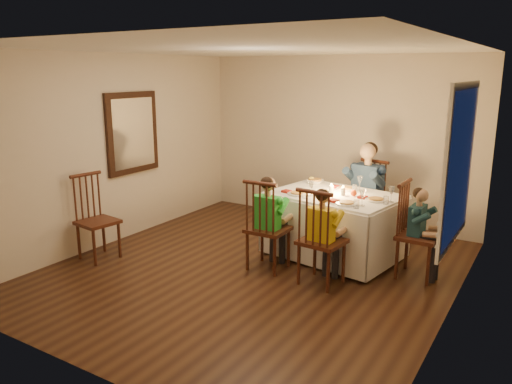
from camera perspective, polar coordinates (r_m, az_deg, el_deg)
The scene contains 26 objects.
ground at distance 6.15m, azimuth -0.28°, elevation -8.88°, with size 5.00×5.00×0.00m, color black.
wall_left at distance 7.21m, azimuth -15.71°, elevation 4.71°, with size 0.02×5.00×2.60m, color beige.
wall_right at distance 5.00m, azimuth 22.18°, elevation 0.39°, with size 0.02×5.00×2.60m, color beige.
wall_back at distance 7.99m, azimuth 9.27°, elevation 5.87°, with size 4.50×0.02×2.60m, color beige.
ceiling at distance 5.69m, azimuth -0.32°, elevation 16.09°, with size 5.00×5.00×0.00m, color white.
dining_table at distance 6.51m, azimuth 8.96°, elevation -2.26°, with size 1.75×1.38×0.80m.
chair_adult at distance 7.42m, azimuth 12.17°, elevation -5.18°, with size 0.47×0.44×1.13m, color #3C1B10, non-canonical shape.
chair_near_left at distance 6.21m, azimuth 1.37°, elevation -8.69°, with size 0.47×0.44×1.13m, color #3C1B10, non-canonical shape.
chair_near_right at distance 5.84m, azimuth 7.38°, elevation -10.28°, with size 0.47×0.44×1.13m, color #3C1B10, non-canonical shape.
chair_end at distance 6.25m, azimuth 17.74°, elevation -9.20°, with size 0.47×0.44×1.13m, color #3C1B10, non-canonical shape.
chair_extra at distance 6.82m, azimuth -17.35°, elevation -7.21°, with size 0.45×0.43×1.10m, color #3C1B10, non-canonical shape.
adult at distance 7.42m, azimuth 12.17°, elevation -5.18°, with size 0.54×0.49×1.39m, color navy, non-canonical shape.
child_green at distance 6.21m, azimuth 1.37°, elevation -8.69°, with size 0.40×0.37×1.15m, color green, non-canonical shape.
child_yellow at distance 5.84m, azimuth 7.38°, elevation -10.28°, with size 0.38×0.35×1.11m, color gold, non-canonical shape.
child_teal at distance 6.25m, azimuth 17.74°, elevation -9.20°, with size 0.36×0.33×1.07m, color #19383F, non-canonical shape.
setting_adult at distance 6.71m, azimuth 10.25°, elevation 0.37°, with size 0.26×0.26×0.02m, color white.
setting_green at distance 6.35m, azimuth 4.78°, elevation -0.21°, with size 0.26×0.26×0.02m, color white.
setting_yellow at distance 5.96m, azimuth 10.34°, elevation -1.31°, with size 0.26×0.26×0.02m, color white.
setting_teal at distance 6.20m, azimuth 13.54°, elevation -0.89°, with size 0.26×0.26×0.02m, color white.
candle_left at distance 6.47m, azimuth 8.58°, elevation 0.30°, with size 0.06×0.06×0.10m, color silver.
candle_right at distance 6.38m, azimuth 9.92°, elevation 0.06°, with size 0.06×0.06×0.10m, color silver.
squash at distance 7.02m, azimuth 6.36°, elevation 1.39°, with size 0.09×0.09×0.09m, color yellow.
orange_fruit at distance 6.37m, azimuth 11.10°, elevation -0.11°, with size 0.08×0.08×0.08m, color #F85114.
serving_bowl at distance 6.98m, azimuth 6.77°, elevation 1.17°, with size 0.23×0.23×0.06m, color white.
wall_mirror at distance 7.37m, azimuth -13.93°, elevation 6.57°, with size 0.06×0.95×1.15m.
window_blinds at distance 5.06m, azimuth 22.09°, elevation 2.87°, with size 0.07×1.34×1.54m.
Camera 1 is at (3.00, -4.82, 2.36)m, focal length 35.00 mm.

